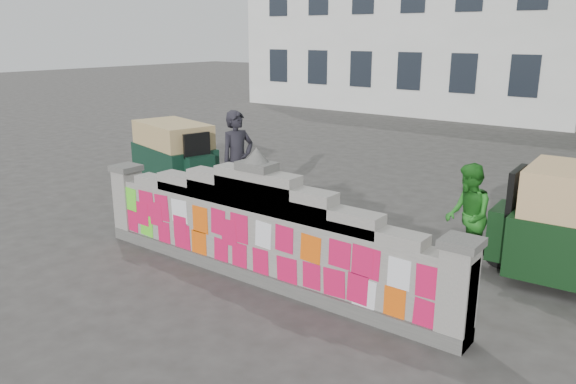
% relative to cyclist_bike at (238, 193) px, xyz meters
% --- Properties ---
extents(ground, '(100.00, 100.00, 0.00)m').
position_rel_cyclist_bike_xyz_m(ground, '(2.08, -1.86, -0.57)').
color(ground, '#383533').
rests_on(ground, ground).
extents(parapet_wall, '(6.48, 0.44, 2.01)m').
position_rel_cyclist_bike_xyz_m(parapet_wall, '(2.08, -1.87, 0.18)').
color(parapet_wall, '#4C4C49').
rests_on(parapet_wall, ground).
extents(building, '(16.00, 10.00, 8.90)m').
position_rel_cyclist_bike_xyz_m(building, '(-4.92, 20.12, 3.45)').
color(building, silver).
rests_on(building, ground).
extents(cyclist_bike, '(2.27, 1.24, 1.13)m').
position_rel_cyclist_bike_xyz_m(cyclist_bike, '(0.00, 0.00, 0.00)').
color(cyclist_bike, black).
rests_on(cyclist_bike, ground).
extents(cyclist_rider, '(0.61, 0.79, 1.92)m').
position_rel_cyclist_bike_xyz_m(cyclist_rider, '(0.00, 0.00, 0.39)').
color(cyclist_rider, black).
rests_on(cyclist_rider, ground).
extents(pedestrian, '(0.94, 1.01, 1.66)m').
position_rel_cyclist_bike_xyz_m(pedestrian, '(4.34, 0.48, 0.26)').
color(pedestrian, '#247A21').
rests_on(pedestrian, ground).
extents(rickshaw_left, '(2.74, 1.76, 1.47)m').
position_rel_cyclist_bike_xyz_m(rickshaw_left, '(-3.28, 1.31, 0.20)').
color(rickshaw_left, black).
rests_on(rickshaw_left, ground).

